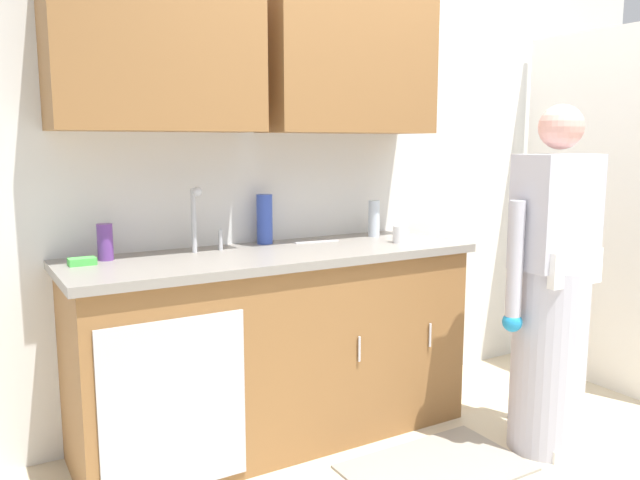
% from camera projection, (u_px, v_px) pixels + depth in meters
% --- Properties ---
extents(ground_plane, '(9.00, 9.00, 0.00)m').
position_uv_depth(ground_plane, '(456.00, 470.00, 2.83)').
color(ground_plane, beige).
extents(kitchen_wall_with_uppers, '(4.80, 0.44, 2.70)m').
position_uv_depth(kitchen_wall_with_uppers, '(318.00, 138.00, 3.39)').
color(kitchen_wall_with_uppers, silver).
rests_on(kitchen_wall_with_uppers, ground).
extents(closet_door_panel, '(0.04, 1.10, 2.10)m').
position_uv_depth(closet_door_panel, '(600.00, 211.00, 3.74)').
color(closet_door_panel, silver).
rests_on(closet_door_panel, ground).
extents(counter_cabinet, '(1.90, 0.62, 0.90)m').
position_uv_depth(counter_cabinet, '(275.00, 350.00, 3.08)').
color(counter_cabinet, brown).
rests_on(counter_cabinet, ground).
extents(countertop, '(1.96, 0.66, 0.04)m').
position_uv_depth(countertop, '(274.00, 255.00, 3.01)').
color(countertop, gray).
rests_on(countertop, counter_cabinet).
extents(sink, '(0.50, 0.36, 0.35)m').
position_uv_depth(sink, '(214.00, 260.00, 2.87)').
color(sink, '#B7BABF').
rests_on(sink, counter_cabinet).
extents(person_at_sink, '(0.55, 0.34, 1.62)m').
position_uv_depth(person_at_sink, '(551.00, 307.00, 2.94)').
color(person_at_sink, white).
rests_on(person_at_sink, ground).
extents(floor_mat, '(0.80, 0.50, 0.01)m').
position_uv_depth(floor_mat, '(436.00, 468.00, 2.84)').
color(floor_mat, gray).
rests_on(floor_mat, ground).
extents(bottle_water_short, '(0.07, 0.07, 0.16)m').
position_uv_depth(bottle_water_short, '(105.00, 242.00, 2.76)').
color(bottle_water_short, '#66388C').
rests_on(bottle_water_short, countertop).
extents(bottle_cleaner_spray, '(0.06, 0.06, 0.20)m').
position_uv_depth(bottle_cleaner_spray, '(374.00, 218.00, 3.46)').
color(bottle_cleaner_spray, silver).
rests_on(bottle_cleaner_spray, countertop).
extents(bottle_water_tall, '(0.08, 0.08, 0.25)m').
position_uv_depth(bottle_water_tall, '(265.00, 219.00, 3.21)').
color(bottle_water_tall, '#334CB2').
rests_on(bottle_water_tall, countertop).
extents(cup_by_sink, '(0.08, 0.08, 0.09)m').
position_uv_depth(cup_by_sink, '(400.00, 234.00, 3.25)').
color(cup_by_sink, white).
rests_on(cup_by_sink, countertop).
extents(knife_on_counter, '(0.24, 0.06, 0.01)m').
position_uv_depth(knife_on_counter, '(317.00, 242.00, 3.27)').
color(knife_on_counter, silver).
rests_on(knife_on_counter, countertop).
extents(sponge, '(0.11, 0.07, 0.03)m').
position_uv_depth(sponge, '(82.00, 261.00, 2.66)').
color(sponge, '#4CBF4C').
rests_on(sponge, countertop).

